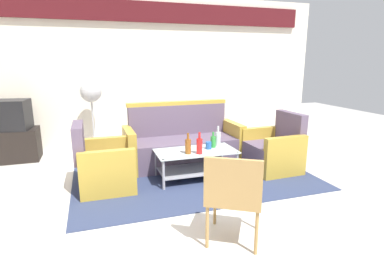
{
  "coord_description": "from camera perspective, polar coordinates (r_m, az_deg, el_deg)",
  "views": [
    {
      "loc": [
        -1.36,
        -3.0,
        1.61
      ],
      "look_at": [
        -0.12,
        0.8,
        0.65
      ],
      "focal_mm": 28.98,
      "sensor_mm": 36.0,
      "label": 1
    }
  ],
  "objects": [
    {
      "name": "bottle_brown",
      "position": [
        4.07,
        -0.73,
        -2.11
      ],
      "size": [
        0.08,
        0.08,
        0.28
      ],
      "color": "brown",
      "rests_on": "coffee_table"
    },
    {
      "name": "rug",
      "position": [
        4.42,
        0.48,
        -7.8
      ],
      "size": [
        3.27,
        2.03,
        0.01
      ],
      "primitive_type": "cube",
      "color": "#2D3856",
      "rests_on": "ground"
    },
    {
      "name": "armchair_right",
      "position": [
        4.79,
        14.77,
        -3.01
      ],
      "size": [
        0.73,
        0.78,
        0.85
      ],
      "rotation": [
        0.0,
        0.0,
        1.61
      ],
      "color": "#5B4C60",
      "rests_on": "rug"
    },
    {
      "name": "bottle_green",
      "position": [
        4.38,
        3.92,
        -1.29
      ],
      "size": [
        0.07,
        0.07,
        0.22
      ],
      "color": "#2D8C38",
      "rests_on": "coffee_table"
    },
    {
      "name": "couch",
      "position": [
        4.88,
        -1.68,
        -1.88
      ],
      "size": [
        1.81,
        0.77,
        0.96
      ],
      "rotation": [
        0.0,
        0.0,
        3.16
      ],
      "color": "#5B4C60",
      "rests_on": "rug"
    },
    {
      "name": "armchair_left",
      "position": [
        4.13,
        -15.94,
        -5.73
      ],
      "size": [
        0.7,
        0.76,
        0.85
      ],
      "rotation": [
        0.0,
        0.0,
        -1.58
      ],
      "color": "#5B4C60",
      "rests_on": "rug"
    },
    {
      "name": "cup",
      "position": [
        4.31,
        3.06,
        -2.01
      ],
      "size": [
        0.08,
        0.08,
        0.1
      ],
      "primitive_type": "cylinder",
      "color": "#2659A5",
      "rests_on": "coffee_table"
    },
    {
      "name": "television",
      "position": [
        5.76,
        -30.69,
        3.12
      ],
      "size": [
        0.66,
        0.52,
        0.48
      ],
      "rotation": [
        0.0,
        0.0,
        3.0
      ],
      "color": "black",
      "rests_on": "tv_stand"
    },
    {
      "name": "bottle_clear",
      "position": [
        4.45,
        4.79,
        -0.72
      ],
      "size": [
        0.08,
        0.08,
        0.29
      ],
      "color": "silver",
      "rests_on": "coffee_table"
    },
    {
      "name": "tv_stand",
      "position": [
        5.85,
        -30.12,
        -1.7
      ],
      "size": [
        0.8,
        0.5,
        0.52
      ],
      "primitive_type": "cube",
      "color": "black",
      "rests_on": "ground"
    },
    {
      "name": "wall_back",
      "position": [
        6.21,
        -5.51,
        12.19
      ],
      "size": [
        6.52,
        0.19,
        2.8
      ],
      "color": "silver",
      "rests_on": "ground"
    },
    {
      "name": "pedestal_fan",
      "position": [
        5.63,
        -18.06,
        6.75
      ],
      "size": [
        0.36,
        0.36,
        1.27
      ],
      "color": "#2D2D33",
      "rests_on": "ground"
    },
    {
      "name": "coffee_table",
      "position": [
        4.29,
        0.61,
        -4.68
      ],
      "size": [
        1.1,
        0.6,
        0.4
      ],
      "color": "silver",
      "rests_on": "rug"
    },
    {
      "name": "bottle_red",
      "position": [
        4.06,
        1.38,
        -2.07
      ],
      "size": [
        0.08,
        0.08,
        0.29
      ],
      "color": "red",
      "rests_on": "coffee_table"
    },
    {
      "name": "wicker_chair",
      "position": [
        2.76,
        7.71,
        -10.48
      ],
      "size": [
        0.66,
        0.66,
        0.84
      ],
      "rotation": [
        0.0,
        0.0,
        -0.55
      ],
      "color": "#AD844C",
      "rests_on": "ground"
    },
    {
      "name": "ground_plane",
      "position": [
        3.67,
        5.86,
        -12.61
      ],
      "size": [
        14.0,
        14.0,
        0.0
      ],
      "primitive_type": "plane",
      "color": "beige"
    }
  ]
}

